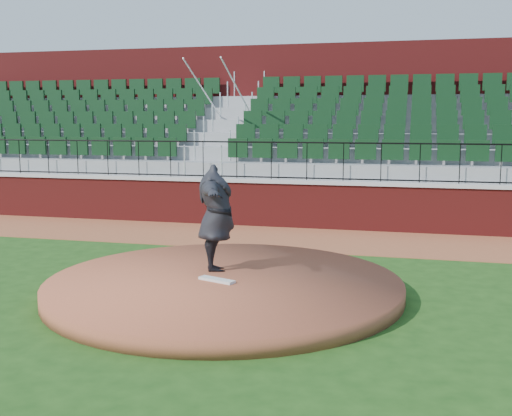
% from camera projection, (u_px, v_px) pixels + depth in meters
% --- Properties ---
extents(ground, '(90.00, 90.00, 0.00)m').
position_uv_depth(ground, '(233.00, 299.00, 10.22)').
color(ground, '#1B4112').
rests_on(ground, ground).
extents(warning_track, '(34.00, 3.20, 0.01)m').
position_uv_depth(warning_track, '(295.00, 238.00, 15.40)').
color(warning_track, brown).
rests_on(warning_track, ground).
extents(field_wall, '(34.00, 0.35, 1.20)m').
position_uv_depth(field_wall, '(306.00, 206.00, 16.85)').
color(field_wall, maroon).
rests_on(field_wall, ground).
extents(wall_cap, '(34.00, 0.45, 0.10)m').
position_uv_depth(wall_cap, '(307.00, 182.00, 16.75)').
color(wall_cap, '#B7B7B7').
rests_on(wall_cap, field_wall).
extents(wall_railing, '(34.00, 0.05, 1.00)m').
position_uv_depth(wall_railing, '(307.00, 161.00, 16.68)').
color(wall_railing, black).
rests_on(wall_railing, wall_cap).
extents(seating_stands, '(34.00, 5.10, 4.60)m').
position_uv_depth(seating_stands, '(322.00, 139.00, 19.22)').
color(seating_stands, gray).
rests_on(seating_stands, ground).
extents(concourse_wall, '(34.00, 0.50, 5.50)m').
position_uv_depth(concourse_wall, '(334.00, 124.00, 21.84)').
color(concourse_wall, maroon).
rests_on(concourse_wall, ground).
extents(pitchers_mound, '(5.98, 5.98, 0.25)m').
position_uv_depth(pitchers_mound, '(224.00, 286.00, 10.54)').
color(pitchers_mound, brown).
rests_on(pitchers_mound, ground).
extents(pitching_rubber, '(0.68, 0.39, 0.04)m').
position_uv_depth(pitching_rubber, '(217.00, 280.00, 10.36)').
color(pitching_rubber, silver).
rests_on(pitching_rubber, pitchers_mound).
extents(pitcher, '(1.44, 2.40, 1.89)m').
position_uv_depth(pitcher, '(216.00, 218.00, 10.98)').
color(pitcher, black).
rests_on(pitcher, pitchers_mound).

